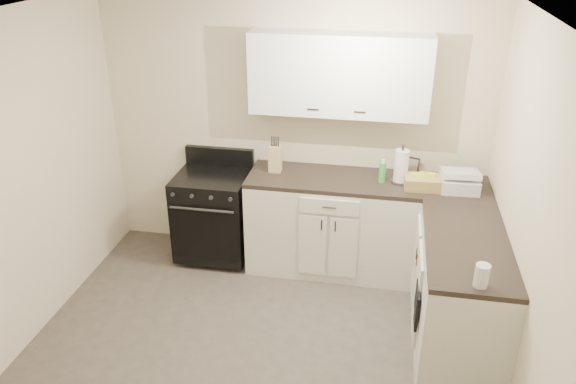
% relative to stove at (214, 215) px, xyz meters
% --- Properties ---
extents(floor, '(3.60, 3.60, 0.00)m').
position_rel_stove_xyz_m(floor, '(0.72, -1.48, -0.46)').
color(floor, '#473F38').
rests_on(floor, ground).
extents(ceiling, '(3.60, 3.60, 0.00)m').
position_rel_stove_xyz_m(ceiling, '(0.72, -1.48, 2.04)').
color(ceiling, white).
rests_on(ceiling, wall_back).
extents(wall_back, '(3.60, 0.00, 3.60)m').
position_rel_stove_xyz_m(wall_back, '(0.72, 0.32, 0.79)').
color(wall_back, beige).
rests_on(wall_back, ground).
extents(wall_right, '(0.00, 3.60, 3.60)m').
position_rel_stove_xyz_m(wall_right, '(2.52, -1.48, 0.79)').
color(wall_right, beige).
rests_on(wall_right, ground).
extents(base_cabinets_back, '(1.55, 0.60, 0.90)m').
position_rel_stove_xyz_m(base_cabinets_back, '(1.15, 0.02, -0.01)').
color(base_cabinets_back, silver).
rests_on(base_cabinets_back, floor).
extents(base_cabinets_right, '(0.60, 1.90, 0.90)m').
position_rel_stove_xyz_m(base_cabinets_right, '(2.22, -0.63, -0.01)').
color(base_cabinets_right, silver).
rests_on(base_cabinets_right, floor).
extents(countertop_back, '(1.55, 0.60, 0.04)m').
position_rel_stove_xyz_m(countertop_back, '(1.15, 0.02, 0.46)').
color(countertop_back, black).
rests_on(countertop_back, base_cabinets_back).
extents(countertop_right, '(0.60, 1.90, 0.04)m').
position_rel_stove_xyz_m(countertop_right, '(2.22, -0.63, 0.46)').
color(countertop_right, black).
rests_on(countertop_right, base_cabinets_right).
extents(upper_cabinets, '(1.55, 0.30, 0.70)m').
position_rel_stove_xyz_m(upper_cabinets, '(1.15, 0.18, 1.38)').
color(upper_cabinets, white).
rests_on(upper_cabinets, wall_back).
extents(stove, '(0.68, 0.58, 0.82)m').
position_rel_stove_xyz_m(stove, '(0.00, 0.00, 0.00)').
color(stove, black).
rests_on(stove, floor).
extents(knife_block, '(0.11, 0.10, 0.25)m').
position_rel_stove_xyz_m(knife_block, '(0.60, 0.07, 0.60)').
color(knife_block, '#D3BA82').
rests_on(knife_block, countertop_back).
extents(paper_towel, '(0.16, 0.16, 0.30)m').
position_rel_stove_xyz_m(paper_towel, '(1.74, 0.05, 0.63)').
color(paper_towel, white).
rests_on(paper_towel, countertop_back).
extents(soap_bottle, '(0.08, 0.08, 0.18)m').
position_rel_stove_xyz_m(soap_bottle, '(1.58, 0.01, 0.57)').
color(soap_bottle, green).
rests_on(soap_bottle, countertop_back).
extents(picture_frame, '(0.12, 0.07, 0.15)m').
position_rel_stove_xyz_m(picture_frame, '(1.84, 0.28, 0.55)').
color(picture_frame, black).
rests_on(picture_frame, countertop_back).
extents(wicker_basket, '(0.33, 0.23, 0.11)m').
position_rel_stove_xyz_m(wicker_basket, '(1.93, -0.06, 0.53)').
color(wicker_basket, tan).
rests_on(wicker_basket, countertop_right).
extents(countertop_grill, '(0.33, 0.31, 0.12)m').
position_rel_stove_xyz_m(countertop_grill, '(2.23, -0.02, 0.54)').
color(countertop_grill, white).
rests_on(countertop_grill, countertop_right).
extents(glass_jar, '(0.12, 0.12, 0.15)m').
position_rel_stove_xyz_m(glass_jar, '(2.25, -1.48, 0.56)').
color(glass_jar, silver).
rests_on(glass_jar, countertop_right).
extents(oven_mitt_near, '(0.02, 0.16, 0.28)m').
position_rel_stove_xyz_m(oven_mitt_near, '(1.90, -1.18, 0.02)').
color(oven_mitt_near, black).
rests_on(oven_mitt_near, base_cabinets_right).
extents(oven_mitt_far, '(0.02, 0.13, 0.23)m').
position_rel_stove_xyz_m(oven_mitt_far, '(1.90, -1.06, 0.05)').
color(oven_mitt_far, black).
rests_on(oven_mitt_far, base_cabinets_right).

